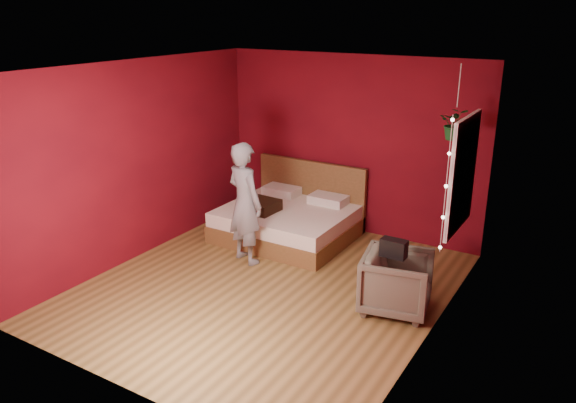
{
  "coord_description": "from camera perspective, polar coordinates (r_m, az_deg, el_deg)",
  "views": [
    {
      "loc": [
        3.37,
        -5.07,
        3.21
      ],
      "look_at": [
        0.06,
        0.4,
        0.99
      ],
      "focal_mm": 35.0,
      "sensor_mm": 36.0,
      "label": 1
    }
  ],
  "objects": [
    {
      "name": "person",
      "position": [
        7.27,
        -4.4,
        -0.17
      ],
      "size": [
        0.68,
        0.55,
        1.61
      ],
      "primitive_type": "imported",
      "rotation": [
        0.0,
        0.0,
        2.83
      ],
      "color": "slate",
      "rests_on": "ground"
    },
    {
      "name": "armchair",
      "position": [
        6.36,
        10.99,
        -8.06
      ],
      "size": [
        0.87,
        0.86,
        0.68
      ],
      "primitive_type": "imported",
      "rotation": [
        0.0,
        0.0,
        1.77
      ],
      "color": "#5E5B4A",
      "rests_on": "ground"
    },
    {
      "name": "throw_pillow",
      "position": [
        7.99,
        -2.74,
        -0.45
      ],
      "size": [
        0.46,
        0.46,
        0.16
      ],
      "primitive_type": "cube",
      "rotation": [
        0.0,
        0.0,
        -0.06
      ],
      "color": "black",
      "rests_on": "bed"
    },
    {
      "name": "floor",
      "position": [
        6.88,
        -2.17,
        -8.67
      ],
      "size": [
        4.5,
        4.5,
        0.0
      ],
      "primitive_type": "plane",
      "color": "olive",
      "rests_on": "ground"
    },
    {
      "name": "handbag",
      "position": [
        6.1,
        10.69,
        -4.68
      ],
      "size": [
        0.28,
        0.15,
        0.2
      ],
      "primitive_type": "cube",
      "rotation": [
        0.0,
        0.0,
        -0.02
      ],
      "color": "black",
      "rests_on": "armchair"
    },
    {
      "name": "room_walls",
      "position": [
        6.27,
        -2.36,
        5.03
      ],
      "size": [
        4.04,
        4.54,
        2.62
      ],
      "color": "maroon",
      "rests_on": "ground"
    },
    {
      "name": "window",
      "position": [
        6.36,
        17.3,
        2.69
      ],
      "size": [
        0.05,
        0.97,
        1.27
      ],
      "color": "white",
      "rests_on": "room_walls"
    },
    {
      "name": "bed",
      "position": [
        8.23,
        0.17,
        -1.85
      ],
      "size": [
        1.81,
        1.54,
        1.0
      ],
      "color": "brown",
      "rests_on": "ground"
    },
    {
      "name": "hanging_plant",
      "position": [
        6.99,
        16.64,
        7.59
      ],
      "size": [
        0.39,
        0.35,
        0.89
      ],
      "color": "silver",
      "rests_on": "room_walls"
    },
    {
      "name": "fairy_lights",
      "position": [
        5.88,
        15.76,
        1.52
      ],
      "size": [
        0.04,
        0.04,
        1.45
      ],
      "color": "silver",
      "rests_on": "room_walls"
    }
  ]
}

